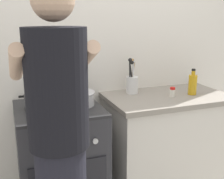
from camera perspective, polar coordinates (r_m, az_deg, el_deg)
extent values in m
cube|color=silver|center=(2.48, 0.18, 7.94)|extent=(3.20, 0.10, 2.50)
cube|color=silver|center=(2.55, 10.53, -11.34)|extent=(0.96, 0.56, 0.86)
cube|color=gray|center=(2.40, 11.02, -1.58)|extent=(1.00, 0.60, 0.04)
cube|color=#2D2D33|center=(2.26, -10.13, -14.60)|extent=(0.60, 0.60, 0.88)
cube|color=#232326|center=(2.08, -10.67, -3.69)|extent=(0.60, 0.60, 0.02)
cylinder|color=silver|center=(1.83, -14.36, -11.57)|extent=(0.04, 0.01, 0.04)
cylinder|color=silver|center=(1.85, -8.73, -10.94)|extent=(0.04, 0.01, 0.04)
cylinder|color=silver|center=(1.89, -3.31, -10.23)|extent=(0.04, 0.01, 0.04)
cylinder|color=#38383D|center=(2.06, -14.63, -2.34)|extent=(0.18, 0.18, 0.11)
cube|color=black|center=(2.04, -17.60, -1.34)|extent=(0.04, 0.02, 0.01)
cube|color=black|center=(2.06, -11.84, -0.83)|extent=(0.04, 0.02, 0.01)
cylinder|color=#B7B7BC|center=(2.09, -6.96, -1.80)|extent=(0.25, 0.25, 0.10)
torus|color=#B7B7BC|center=(2.08, -7.00, -0.62)|extent=(0.26, 0.26, 0.01)
cylinder|color=silver|center=(2.40, 4.01, 0.90)|extent=(0.10, 0.10, 0.14)
cylinder|color=#9E7547|center=(2.39, 4.02, 2.64)|extent=(0.06, 0.03, 0.24)
sphere|color=#9E7547|center=(2.36, 4.08, 5.79)|extent=(0.03, 0.03, 0.03)
cylinder|color=black|center=(2.38, 3.58, 2.63)|extent=(0.01, 0.03, 0.25)
sphere|color=black|center=(2.35, 3.63, 5.90)|extent=(0.03, 0.03, 0.03)
cylinder|color=black|center=(2.38, 3.94, 2.44)|extent=(0.04, 0.04, 0.23)
sphere|color=black|center=(2.36, 3.99, 5.39)|extent=(0.03, 0.03, 0.03)
cylinder|color=silver|center=(2.39, 4.15, 2.54)|extent=(0.01, 0.03, 0.23)
sphere|color=silver|center=(2.37, 4.21, 5.57)|extent=(0.03, 0.03, 0.03)
cylinder|color=silver|center=(2.35, 11.92, -0.71)|extent=(0.04, 0.04, 0.06)
cylinder|color=red|center=(2.34, 11.97, 0.22)|extent=(0.04, 0.04, 0.02)
cylinder|color=gold|center=(2.44, 15.72, 0.90)|extent=(0.07, 0.07, 0.16)
cylinder|color=gold|center=(2.42, 15.88, 3.18)|extent=(0.03, 0.03, 0.04)
cylinder|color=black|center=(2.42, 15.92, 3.79)|extent=(0.03, 0.03, 0.02)
cylinder|color=black|center=(1.39, -10.89, 0.11)|extent=(0.30, 0.30, 0.58)
cylinder|color=#D3AA8C|center=(1.49, -18.50, 4.89)|extent=(0.07, 0.41, 0.24)
cylinder|color=#D3AA8C|center=(1.54, -5.71, 5.83)|extent=(0.07, 0.41, 0.24)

